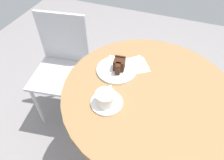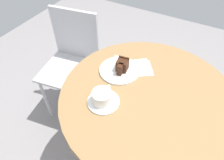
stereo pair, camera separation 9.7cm
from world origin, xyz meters
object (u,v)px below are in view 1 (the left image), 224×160
teaspoon (113,97)px  fork (109,62)px  cake_plate (117,70)px  cake_slice (119,65)px  napkin (136,65)px  coffee_cup (106,98)px  cafe_chair (62,61)px  saucer (107,102)px

teaspoon → fork: 0.25m
cake_plate → teaspoon: bearing=-164.9°
cake_plate → cake_slice: cake_slice is taller
cake_plate → napkin: cake_plate is taller
coffee_cup → cake_plate: size_ratio=0.56×
cafe_chair → saucer: bearing=-47.0°
coffee_cup → cafe_chair: (0.40, 0.52, -0.27)m
cake_slice → napkin: 0.11m
napkin → fork: bearing=107.3°
cake_slice → coffee_cup: bearing=-176.3°
napkin → cafe_chair: cafe_chair is taller
saucer → fork: 0.27m
saucer → cake_slice: (0.23, 0.02, 0.04)m
cake_slice → fork: cake_slice is taller
cake_plate → cake_slice: (0.00, -0.01, 0.04)m
cake_plate → fork: 0.07m
coffee_cup → cake_plate: (0.22, 0.03, -0.04)m
teaspoon → fork: size_ratio=0.63×
teaspoon → cake_plate: (0.19, 0.05, -0.01)m
cake_plate → cake_slice: bearing=-73.9°
teaspoon → fork: bearing=111.0°
coffee_cup → teaspoon: coffee_cup is taller
fork → coffee_cup: bearing=-165.8°
saucer → fork: (0.26, 0.09, 0.01)m
coffee_cup → cafe_chair: cafe_chair is taller
saucer → cake_slice: size_ratio=1.76×
coffee_cup → teaspoon: bearing=-30.9°
coffee_cup → cake_slice: 0.23m
saucer → teaspoon: size_ratio=1.51×
teaspoon → cake_slice: (0.19, 0.04, 0.03)m
saucer → cake_slice: 0.23m
cake_slice → teaspoon: bearing=-168.7°
teaspoon → cake_slice: size_ratio=1.16×
teaspoon → cafe_chair: 0.70m
coffee_cup → cafe_chair: size_ratio=0.14×
coffee_cup → cake_slice: cake_slice is taller
cake_plate → saucer: bearing=-171.9°
fork → napkin: size_ratio=0.88×
teaspoon → cafe_chair: bearing=140.4°
saucer → coffee_cup: coffee_cup is taller
teaspoon → coffee_cup: bearing=-126.3°
coffee_cup → cake_plate: 0.23m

